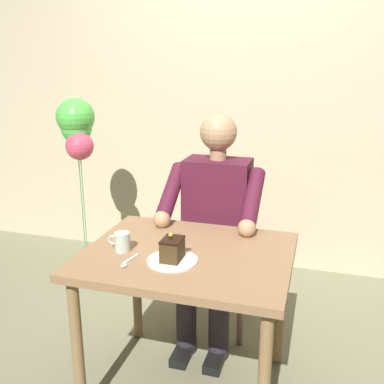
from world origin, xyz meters
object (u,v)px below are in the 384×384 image
object	(u,v)px
seated_person	(214,225)
cake_slice	(172,249)
balloon_display	(78,140)
dining_table	(188,271)
coffee_cup	(122,241)
dessert_spoon	(127,262)
chair	(220,240)

from	to	relation	value
seated_person	cake_slice	distance (m)	0.61
seated_person	balloon_display	xyz separation A→B (m)	(1.01, -0.32, 0.37)
seated_person	balloon_display	distance (m)	1.12
balloon_display	dining_table	bearing A→B (deg)	141.27
cake_slice	coffee_cup	distance (m)	0.26
dining_table	seated_person	size ratio (longest dim) A/B	0.72
seated_person	dessert_spoon	world-z (taller)	seated_person
seated_person	dessert_spoon	size ratio (longest dim) A/B	8.88
seated_person	balloon_display	size ratio (longest dim) A/B	0.97
dining_table	chair	world-z (taller)	chair
chair	balloon_display	xyz separation A→B (m)	(1.01, -0.15, 0.53)
dessert_spoon	balloon_display	size ratio (longest dim) A/B	0.11
cake_slice	dessert_spoon	xyz separation A→B (m)	(0.18, 0.07, -0.05)
balloon_display	chair	bearing A→B (deg)	171.45
coffee_cup	dessert_spoon	world-z (taller)	coffee_cup
cake_slice	balloon_display	world-z (taller)	balloon_display
cake_slice	coffee_cup	size ratio (longest dim) A/B	1.07
dining_table	dessert_spoon	world-z (taller)	dessert_spoon
dining_table	balloon_display	xyz separation A→B (m)	(1.01, -0.81, 0.42)
chair	coffee_cup	world-z (taller)	chair
dining_table	balloon_display	size ratio (longest dim) A/B	0.70
dining_table	chair	xyz separation A→B (m)	(0.00, -0.66, -0.11)
dining_table	seated_person	xyz separation A→B (m)	(-0.00, -0.49, 0.05)
balloon_display	coffee_cup	bearing A→B (deg)	129.35
cake_slice	balloon_display	size ratio (longest dim) A/B	0.09
cake_slice	dessert_spoon	bearing A→B (deg)	21.72
dining_table	seated_person	world-z (taller)	seated_person
seated_person	cake_slice	size ratio (longest dim) A/B	11.13
seated_person	balloon_display	bearing A→B (deg)	-17.80
coffee_cup	balloon_display	distance (m)	1.18
cake_slice	dining_table	bearing A→B (deg)	-105.32
seated_person	coffee_cup	bearing A→B (deg)	63.03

